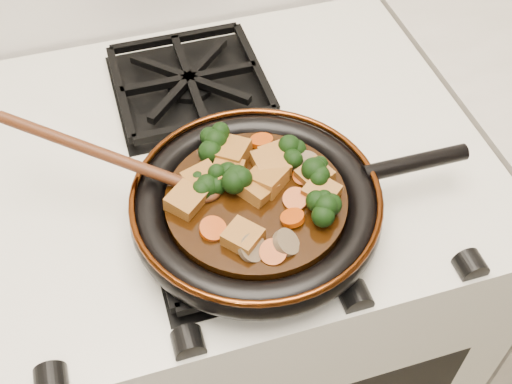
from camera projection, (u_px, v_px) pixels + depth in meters
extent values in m
cube|color=beige|center=(225.00, 312.00, 1.25)|extent=(0.76, 0.60, 0.90)
cylinder|color=black|center=(256.00, 211.00, 0.80)|extent=(0.28, 0.28, 0.01)
torus|color=black|center=(256.00, 207.00, 0.79)|extent=(0.31, 0.31, 0.04)
torus|color=#461F0A|center=(256.00, 196.00, 0.77)|extent=(0.31, 0.31, 0.01)
cylinder|color=black|center=(415.00, 163.00, 0.81)|extent=(0.14, 0.02, 0.02)
cylinder|color=black|center=(256.00, 203.00, 0.78)|extent=(0.22, 0.22, 0.02)
cube|color=brown|center=(276.00, 157.00, 0.81)|extent=(0.04, 0.04, 0.02)
cube|color=brown|center=(228.00, 174.00, 0.79)|extent=(0.05, 0.05, 0.03)
cube|color=brown|center=(258.00, 190.00, 0.77)|extent=(0.05, 0.05, 0.03)
cube|color=brown|center=(267.00, 179.00, 0.78)|extent=(0.06, 0.06, 0.03)
cube|color=brown|center=(230.00, 152.00, 0.81)|extent=(0.06, 0.06, 0.03)
cube|color=brown|center=(243.00, 238.00, 0.73)|extent=(0.05, 0.05, 0.02)
cube|color=brown|center=(203.00, 181.00, 0.78)|extent=(0.05, 0.05, 0.03)
cube|color=brown|center=(186.00, 201.00, 0.76)|extent=(0.06, 0.06, 0.03)
cube|color=brown|center=(271.00, 165.00, 0.80)|extent=(0.04, 0.05, 0.03)
cube|color=brown|center=(321.00, 193.00, 0.77)|extent=(0.05, 0.05, 0.03)
cube|color=brown|center=(315.00, 176.00, 0.79)|extent=(0.05, 0.05, 0.02)
cylinder|color=#A13404|center=(304.00, 175.00, 0.79)|extent=(0.03, 0.03, 0.02)
cylinder|color=#A13404|center=(262.00, 141.00, 0.83)|extent=(0.03, 0.03, 0.01)
cylinder|color=#A13404|center=(293.00, 218.00, 0.75)|extent=(0.03, 0.03, 0.02)
cylinder|color=#A13404|center=(213.00, 229.00, 0.74)|extent=(0.03, 0.03, 0.02)
cylinder|color=#A13404|center=(273.00, 252.00, 0.72)|extent=(0.03, 0.03, 0.02)
cylinder|color=#A13404|center=(295.00, 199.00, 0.77)|extent=(0.03, 0.03, 0.02)
cylinder|color=brown|center=(252.00, 248.00, 0.72)|extent=(0.05, 0.05, 0.03)
cylinder|color=brown|center=(286.00, 242.00, 0.72)|extent=(0.04, 0.04, 0.03)
cylinder|color=brown|center=(306.00, 165.00, 0.80)|extent=(0.05, 0.05, 0.02)
ellipsoid|color=#47210F|center=(199.00, 189.00, 0.78)|extent=(0.07, 0.06, 0.02)
cylinder|color=#47210F|center=(100.00, 153.00, 0.78)|extent=(0.02, 0.02, 0.26)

